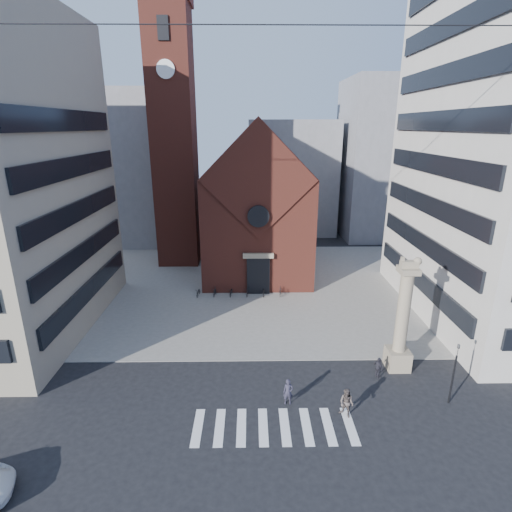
# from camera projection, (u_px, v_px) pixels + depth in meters

# --- Properties ---
(ground) EXTENTS (120.00, 120.00, 0.00)m
(ground) POSITION_uv_depth(u_px,v_px,m) (263.00, 395.00, 26.65)
(ground) COLOR black
(ground) RESTS_ON ground
(piazza) EXTENTS (46.00, 30.00, 0.05)m
(piazza) POSITION_uv_depth(u_px,v_px,m) (258.00, 286.00, 44.71)
(piazza) COLOR gray
(piazza) RESTS_ON ground
(zebra_crossing) EXTENTS (10.20, 3.20, 0.01)m
(zebra_crossing) POSITION_uv_depth(u_px,v_px,m) (274.00, 427.00, 23.81)
(zebra_crossing) COLOR white
(zebra_crossing) RESTS_ON ground
(church) EXTENTS (12.00, 16.65, 18.00)m
(church) POSITION_uv_depth(u_px,v_px,m) (257.00, 205.00, 47.97)
(church) COLOR maroon
(church) RESTS_ON ground
(campanile) EXTENTS (5.50, 5.50, 31.20)m
(campanile) POSITION_uv_depth(u_px,v_px,m) (174.00, 138.00, 48.24)
(campanile) COLOR maroon
(campanile) RESTS_ON ground
(bg_block_left) EXTENTS (16.00, 14.00, 22.00)m
(bg_block_left) POSITION_uv_depth(u_px,v_px,m) (125.00, 168.00, 60.98)
(bg_block_left) COLOR gray
(bg_block_left) RESTS_ON ground
(bg_block_mid) EXTENTS (14.00, 12.00, 18.00)m
(bg_block_mid) POSITION_uv_depth(u_px,v_px,m) (291.00, 177.00, 66.71)
(bg_block_mid) COLOR gray
(bg_block_mid) RESTS_ON ground
(bg_block_right) EXTENTS (16.00, 14.00, 24.00)m
(bg_block_right) POSITION_uv_depth(u_px,v_px,m) (394.00, 160.00, 63.16)
(bg_block_right) COLOR gray
(bg_block_right) RESTS_ON ground
(lion_column) EXTENTS (1.63, 1.60, 8.68)m
(lion_column) POSITION_uv_depth(u_px,v_px,m) (402.00, 326.00, 28.57)
(lion_column) COLOR gray
(lion_column) RESTS_ON ground
(traffic_light) EXTENTS (0.13, 0.16, 4.30)m
(traffic_light) POSITION_uv_depth(u_px,v_px,m) (454.00, 372.00, 25.16)
(traffic_light) COLOR black
(traffic_light) RESTS_ON ground
(pedestrian_0) EXTENTS (0.66, 0.45, 1.76)m
(pedestrian_0) POSITION_uv_depth(u_px,v_px,m) (288.00, 392.00, 25.54)
(pedestrian_0) COLOR #292736
(pedestrian_0) RESTS_ON ground
(pedestrian_1) EXTENTS (1.16, 1.15, 1.89)m
(pedestrian_1) POSITION_uv_depth(u_px,v_px,m) (347.00, 403.00, 24.41)
(pedestrian_1) COLOR #504540
(pedestrian_1) RESTS_ON ground
(pedestrian_2) EXTENTS (0.71, 1.00, 1.57)m
(pedestrian_2) POSITION_uv_depth(u_px,v_px,m) (378.00, 368.00, 28.25)
(pedestrian_2) COLOR #2A2931
(pedestrian_2) RESTS_ON ground
(scooter_0) EXTENTS (0.68, 1.59, 0.82)m
(scooter_0) POSITION_uv_depth(u_px,v_px,m) (198.00, 292.00, 41.93)
(scooter_0) COLOR black
(scooter_0) RESTS_ON piazza
(scooter_1) EXTENTS (0.56, 1.54, 0.91)m
(scooter_1) POSITION_uv_depth(u_px,v_px,m) (215.00, 292.00, 41.94)
(scooter_1) COLOR black
(scooter_1) RESTS_ON piazza
(scooter_2) EXTENTS (0.68, 1.59, 0.82)m
(scooter_2) POSITION_uv_depth(u_px,v_px,m) (231.00, 292.00, 41.98)
(scooter_2) COLOR black
(scooter_2) RESTS_ON piazza
(scooter_3) EXTENTS (0.56, 1.54, 0.91)m
(scooter_3) POSITION_uv_depth(u_px,v_px,m) (248.00, 291.00, 41.99)
(scooter_3) COLOR black
(scooter_3) RESTS_ON piazza
(scooter_4) EXTENTS (0.68, 1.59, 0.82)m
(scooter_4) POSITION_uv_depth(u_px,v_px,m) (264.00, 292.00, 42.03)
(scooter_4) COLOR black
(scooter_4) RESTS_ON piazza
(scooter_5) EXTENTS (0.56, 1.54, 0.91)m
(scooter_5) POSITION_uv_depth(u_px,v_px,m) (280.00, 291.00, 42.04)
(scooter_5) COLOR black
(scooter_5) RESTS_ON piazza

